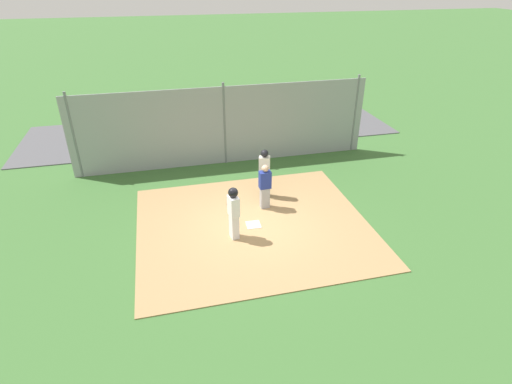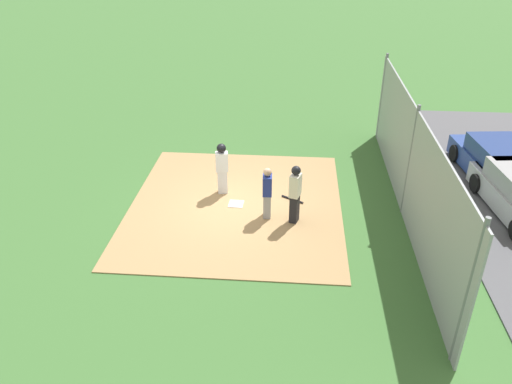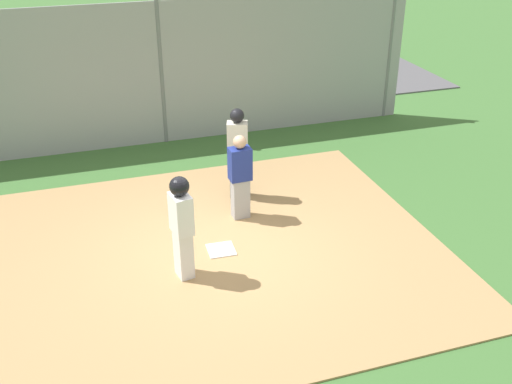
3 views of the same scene
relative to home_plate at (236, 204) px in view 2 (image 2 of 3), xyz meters
The scene contains 9 objects.
ground_plane 0.04m from the home_plate, ahead, with size 140.00×140.00×0.00m, color #3D6B33.
dirt_infield 0.03m from the home_plate, ahead, with size 7.20×6.40×0.03m, color #A88456.
home_plate is the anchor object (origin of this frame).
catcher 1.42m from the home_plate, 122.54° to the right, with size 0.39×0.28×1.57m.
umpire 2.17m from the home_plate, 114.67° to the right, with size 0.44×0.36×1.76m.
runner 1.29m from the home_plate, 35.44° to the left, with size 0.32×0.42×1.68m.
baseball_bat 1.76m from the home_plate, 77.40° to the right, with size 0.06×0.06×0.77m, color black.
backstop_fence 5.24m from the home_plate, 90.00° to the right, with size 12.00×0.10×3.35m.
parked_car_blue 8.78m from the home_plate, 74.40° to the right, with size 4.36×2.22×1.28m.
Camera 2 is at (-13.12, -1.68, 7.80)m, focal length 35.08 mm.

